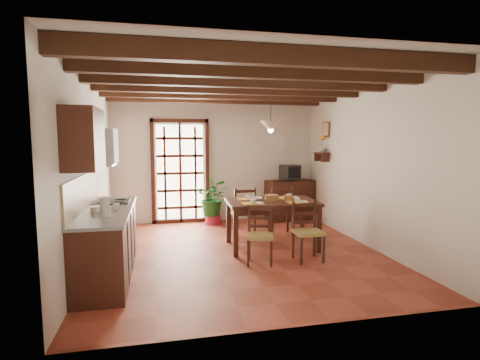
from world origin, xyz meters
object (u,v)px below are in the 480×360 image
object	(u,v)px
crt_tv	(290,172)
pendant_lamp	(271,125)
dining_table	(272,207)
chair_near_left	(260,246)
chair_near_right	(308,242)
chair_far_left	(242,221)
potted_plant	(213,198)
sideboard	(290,200)
chair_far_right	(280,220)
kitchen_counter	(108,241)

from	to	relation	value
crt_tv	pendant_lamp	bearing A→B (deg)	-134.94
dining_table	chair_near_left	bearing A→B (deg)	-115.80
chair_near_right	pendant_lamp	size ratio (longest dim) A/B	1.06
chair_near_right	crt_tv	world-z (taller)	crt_tv
chair_far_left	potted_plant	world-z (taller)	potted_plant
sideboard	chair_far_right	bearing A→B (deg)	-124.96
dining_table	sideboard	distance (m)	2.31
chair_near_left	chair_near_right	world-z (taller)	chair_near_right
chair_far_right	crt_tv	distance (m)	1.65
kitchen_counter	dining_table	bearing A→B (deg)	17.03
kitchen_counter	potted_plant	distance (m)	3.32
kitchen_counter	potted_plant	size ratio (longest dim) A/B	1.08
kitchen_counter	crt_tv	bearing A→B (deg)	37.96
chair_near_left	chair_far_left	bearing A→B (deg)	103.52
crt_tv	chair_near_left	bearing A→B (deg)	-134.05
kitchen_counter	chair_near_left	size ratio (longest dim) A/B	2.67
crt_tv	potted_plant	size ratio (longest dim) A/B	0.22
chair_near_left	crt_tv	size ratio (longest dim) A/B	1.83
dining_table	chair_near_left	xyz separation A→B (m)	(-0.41, -0.75, -0.44)
chair_near_left	pendant_lamp	xyz separation A→B (m)	(0.41, 0.85, 1.81)
potted_plant	dining_table	bearing A→B (deg)	-69.88
kitchen_counter	chair_far_left	size ratio (longest dim) A/B	2.35
dining_table	potted_plant	distance (m)	2.11
crt_tv	dining_table	bearing A→B (deg)	-133.74
crt_tv	sideboard	bearing A→B (deg)	73.64
sideboard	potted_plant	distance (m)	1.78
sideboard	dining_table	bearing A→B (deg)	-125.77
chair_far_left	potted_plant	size ratio (longest dim) A/B	0.46
chair_near_right	potted_plant	distance (m)	2.97
chair_near_left	chair_far_left	xyz separation A→B (m)	(0.07, 1.53, 0.03)
chair_far_left	crt_tv	xyz separation A→B (m)	(1.39, 1.25, 0.80)
chair_far_left	pendant_lamp	size ratio (longest dim) A/B	1.13
dining_table	sideboard	xyz separation A→B (m)	(1.05, 2.04, -0.25)
chair_near_right	chair_far_right	xyz separation A→B (m)	(0.07, 1.53, 0.02)
kitchen_counter	potted_plant	xyz separation A→B (m)	(1.84, 2.76, 0.10)
kitchen_counter	sideboard	xyz separation A→B (m)	(3.61, 2.83, -0.02)
chair_near_left	chair_far_right	xyz separation A→B (m)	(0.82, 1.50, 0.03)
sideboard	chair_near_right	bearing A→B (deg)	-112.72
potted_plant	chair_near_right	bearing A→B (deg)	-68.98
chair_near_left	kitchen_counter	bearing A→B (deg)	-162.89
chair_far_right	sideboard	world-z (taller)	chair_far_right
chair_near_left	chair_far_right	distance (m)	1.70
crt_tv	pendant_lamp	size ratio (longest dim) A/B	0.54
chair_far_left	potted_plant	distance (m)	1.28
chair_near_left	potted_plant	distance (m)	2.76
kitchen_counter	chair_near_left	world-z (taller)	kitchen_counter
chair_near_right	pendant_lamp	bearing A→B (deg)	109.77
dining_table	sideboard	size ratio (longest dim) A/B	1.44
kitchen_counter	pendant_lamp	world-z (taller)	pendant_lamp
sideboard	crt_tv	size ratio (longest dim) A/B	2.32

